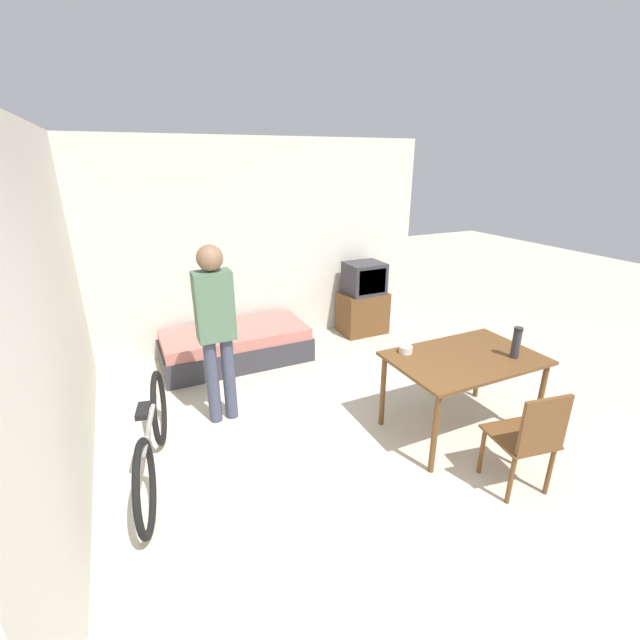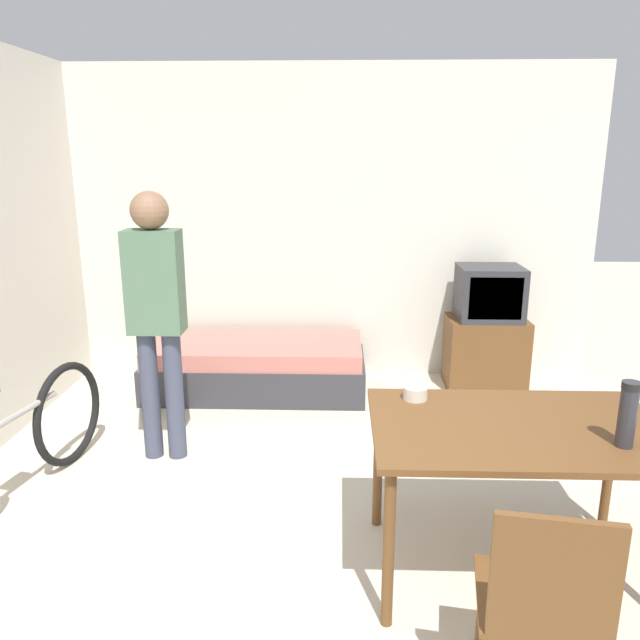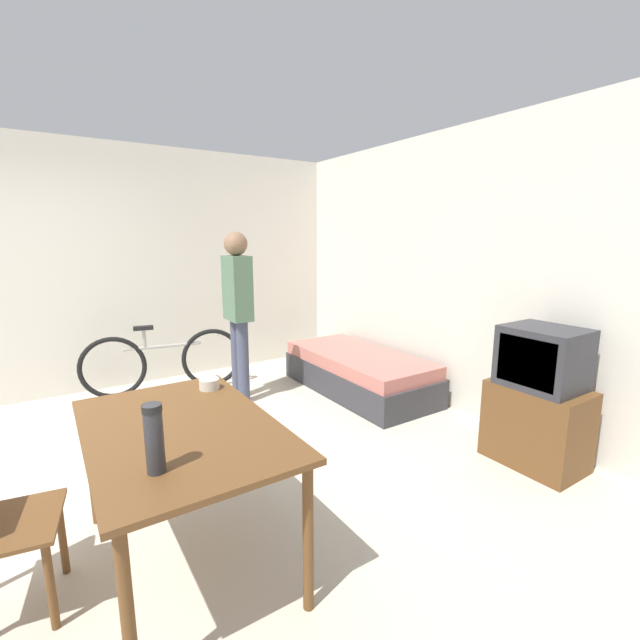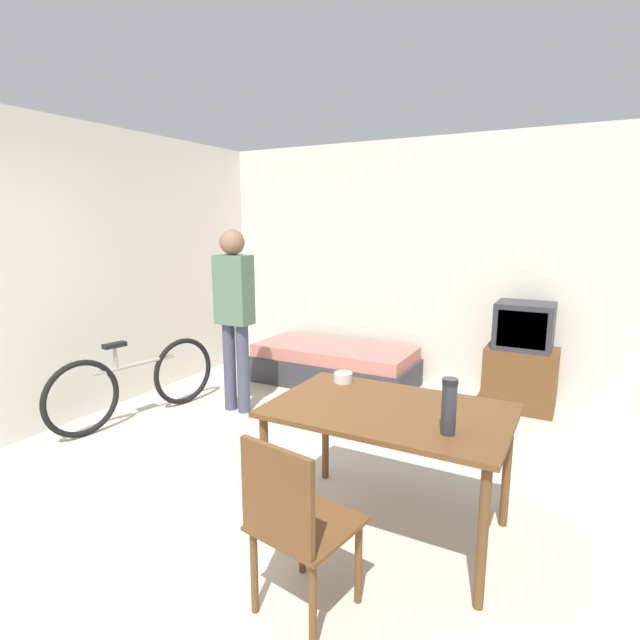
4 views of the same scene
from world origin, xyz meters
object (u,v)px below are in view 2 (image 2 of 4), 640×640
Objects in this scene: tv at (487,331)px; bicycle at (13,448)px; mate_bowl at (415,393)px; dining_table at (517,441)px; wooden_chair at (544,604)px; person_standing at (156,307)px; daybed at (256,366)px; thermos_flask at (628,411)px.

tv is 3.68m from bicycle.
bicycle is at bearing 174.22° from mate_bowl.
dining_table is 0.80× the size of bicycle.
wooden_chair reaches higher than bicycle.
wooden_chair is 2.76m from person_standing.
tv reaches higher than daybed.
wooden_chair is 0.53× the size of bicycle.
person_standing reaches higher than bicycle.
wooden_chair is (-0.13, -0.85, -0.18)m from dining_table.
dining_table is 0.88m from wooden_chair.
bicycle is at bearing -122.26° from daybed.
bicycle reaches higher than daybed.
dining_table is at bearing -34.32° from mate_bowl.
dining_table is 0.77× the size of person_standing.
tv is at bearing 68.36° from mate_bowl.
person_standing is at bearing 150.59° from thermos_flask.
thermos_flask is 0.97m from mate_bowl.
person_standing is at bearing 151.58° from mate_bowl.
daybed is 1.72× the size of tv.
tv is at bearing 80.48° from wooden_chair.
tv reaches higher than thermos_flask.
person_standing is (0.69, 0.61, 0.68)m from bicycle.
wooden_chair is 0.93m from thermos_flask.
thermos_flask is (3.05, -0.72, 0.58)m from bicycle.
daybed is 2.15m from bicycle.
mate_bowl is at bearing 148.77° from thermos_flask.
person_standing is 14.19× the size of mate_bowl.
mate_bowl reaches higher than dining_table.
wooden_chair is 3.09× the size of thermos_flask.
dining_table is (1.52, -2.34, 0.47)m from daybed.
mate_bowl reaches higher than daybed.
daybed is 1.08× the size of bicycle.
thermos_flask is at bearing 51.96° from wooden_chair.
daybed is 6.31× the size of thermos_flask.
daybed is at bearing -175.33° from tv.
tv reaches higher than mate_bowl.
dining_table is at bearing -99.87° from tv.
daybed is 1.52m from person_standing.
person_standing is at bearing -110.67° from daybed.
wooden_chair reaches higher than mate_bowl.
person_standing reaches higher than dining_table.
thermos_flask reaches higher than dining_table.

